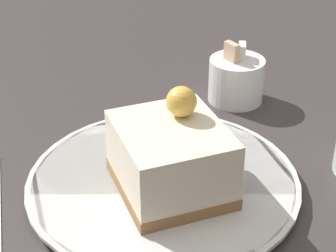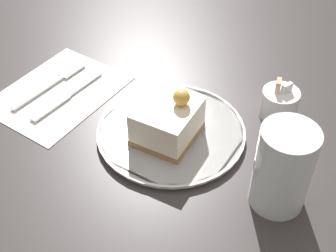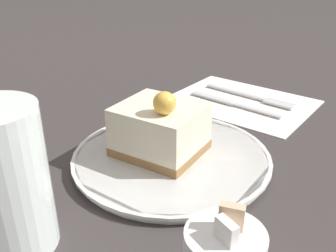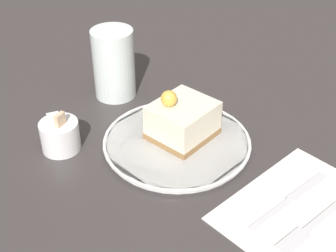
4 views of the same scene
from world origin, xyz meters
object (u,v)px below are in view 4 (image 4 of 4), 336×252
knife (296,195)px  fork (313,225)px  plate (177,142)px  sugar_bowl (60,135)px  drinking_glass (114,64)px  cake_slice (181,121)px

knife → fork: bearing=149.1°
plate → sugar_bowl: bearing=47.1°
drinking_glass → cake_slice: bearing=173.1°
plate → sugar_bowl: sugar_bowl is taller
fork → drinking_glass: 0.48m
plate → sugar_bowl: (0.14, 0.15, 0.02)m
sugar_bowl → fork: bearing=-160.3°
cake_slice → sugar_bowl: bearing=46.2°
fork → knife: (0.05, -0.04, 0.00)m
fork → plate: bearing=4.2°
cake_slice → sugar_bowl: cake_slice is taller
drinking_glass → sugar_bowl: bearing=111.6°
knife → sugar_bowl: bearing=31.4°
plate → knife: 0.22m
cake_slice → drinking_glass: drinking_glass is taller
knife → sugar_bowl: size_ratio=2.37×
cake_slice → drinking_glass: 0.21m
fork → knife: 0.06m
fork → drinking_glass: (0.48, -0.04, 0.06)m
plate → drinking_glass: size_ratio=1.84×
sugar_bowl → drinking_glass: (0.07, -0.18, 0.04)m
plate → fork: (-0.27, 0.00, -0.00)m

